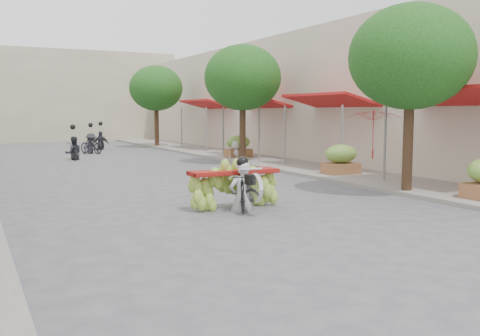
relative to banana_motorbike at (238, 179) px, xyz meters
The scene contains 15 objects.
ground 4.09m from the banana_motorbike, 91.62° to the right, with size 120.00×120.00×0.00m, color #57575C.
sidewalk_right 12.97m from the banana_motorbike, 57.89° to the left, with size 4.00×60.00×0.12m, color gray.
shophouse_row_right 15.67m from the banana_motorbike, 40.01° to the left, with size 9.77×40.00×6.00m.
far_building 34.08m from the banana_motorbike, 90.19° to the left, with size 20.00×6.00×7.00m, color #B1A88C.
street_tree_near 6.11m from the banana_motorbike, ahead, with size 3.40×3.40×5.25m.
street_tree_mid 11.69m from the banana_motorbike, 62.07° to the left, with size 3.40×3.40×5.25m.
street_tree_far 22.80m from the banana_motorbike, 76.47° to the left, with size 3.40×3.40×5.25m.
produce_crate_mid 7.27m from the banana_motorbike, 33.13° to the left, with size 1.20×0.88×1.16m.
produce_crate_far 13.43m from the banana_motorbike, 63.05° to the left, with size 1.20×0.88×1.16m.
banana_motorbike is the anchor object (origin of this frame).
market_umbrella 6.68m from the banana_motorbike, 20.39° to the left, with size 1.89×1.89×1.62m.
pedestrian 13.09m from the banana_motorbike, 63.68° to the left, with size 0.89×0.63×1.66m.
bg_motorbike_a 15.38m from the banana_motorbike, 94.06° to the left, with size 0.80×1.46×1.95m.
bg_motorbike_b 18.73m from the banana_motorbike, 88.66° to the left, with size 1.28×1.62×1.95m.
bg_motorbike_c 21.85m from the banana_motorbike, 85.64° to the left, with size 1.08×1.53×1.95m.
Camera 1 is at (-5.53, -7.07, 2.31)m, focal length 40.00 mm.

